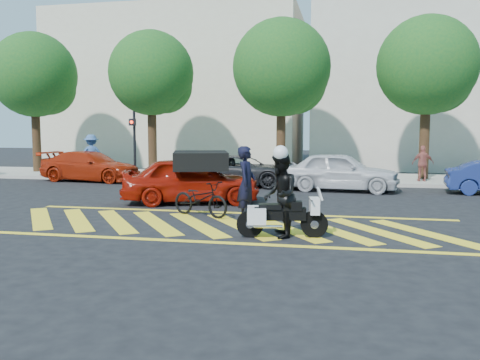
% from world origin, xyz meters
% --- Properties ---
extents(ground, '(90.00, 90.00, 0.00)m').
position_xyz_m(ground, '(0.00, 0.00, 0.00)').
color(ground, black).
rests_on(ground, ground).
extents(sidewalk, '(60.00, 5.00, 0.15)m').
position_xyz_m(sidewalk, '(0.00, 12.00, 0.07)').
color(sidewalk, '#9E998E').
rests_on(sidewalk, ground).
extents(crosswalk, '(12.33, 4.00, 0.01)m').
position_xyz_m(crosswalk, '(-0.04, 0.00, 0.00)').
color(crosswalk, yellow).
rests_on(crosswalk, ground).
extents(building_left, '(16.00, 8.00, 10.00)m').
position_xyz_m(building_left, '(-8.00, 21.00, 5.00)').
color(building_left, beige).
rests_on(building_left, ground).
extents(building_right, '(16.00, 8.00, 11.00)m').
position_xyz_m(building_right, '(9.00, 21.00, 5.50)').
color(building_right, beige).
rests_on(building_right, ground).
extents(tree_far_left, '(4.40, 4.40, 7.41)m').
position_xyz_m(tree_far_left, '(-12.87, 12.06, 5.05)').
color(tree_far_left, black).
rests_on(tree_far_left, ground).
extents(tree_left, '(4.20, 4.20, 7.26)m').
position_xyz_m(tree_left, '(-6.37, 12.06, 4.99)').
color(tree_left, black).
rests_on(tree_left, ground).
extents(tree_center, '(4.60, 4.60, 7.56)m').
position_xyz_m(tree_center, '(0.13, 12.06, 5.10)').
color(tree_center, black).
rests_on(tree_center, ground).
extents(tree_right, '(4.40, 4.40, 7.41)m').
position_xyz_m(tree_right, '(6.63, 12.06, 5.05)').
color(tree_right, black).
rests_on(tree_right, ground).
extents(signal_pole, '(0.28, 0.43, 3.20)m').
position_xyz_m(signal_pole, '(-6.50, 9.74, 1.92)').
color(signal_pole, black).
rests_on(signal_pole, ground).
extents(officer_bike, '(0.51, 0.74, 1.95)m').
position_xyz_m(officer_bike, '(0.51, 0.82, 0.98)').
color(officer_bike, black).
rests_on(officer_bike, ground).
extents(bicycle, '(1.96, 1.36, 0.98)m').
position_xyz_m(bicycle, '(-0.85, 1.17, 0.49)').
color(bicycle, black).
rests_on(bicycle, ground).
extents(police_motorcycle, '(2.01, 0.78, 0.89)m').
position_xyz_m(police_motorcycle, '(1.66, -1.10, 0.49)').
color(police_motorcycle, black).
rests_on(police_motorcycle, ground).
extents(officer_moto, '(0.86, 1.02, 1.88)m').
position_xyz_m(officer_moto, '(1.64, -1.09, 0.94)').
color(officer_moto, black).
rests_on(officer_moto, ground).
extents(red_convertible, '(4.75, 2.98, 1.51)m').
position_xyz_m(red_convertible, '(-1.84, 3.50, 0.75)').
color(red_convertible, '#911206').
rests_on(red_convertible, ground).
extents(parked_left, '(4.90, 2.38, 1.37)m').
position_xyz_m(parked_left, '(-8.41, 9.20, 0.69)').
color(parked_left, '#981F09').
rests_on(parked_left, ground).
extents(parked_mid_left, '(4.75, 2.44, 1.28)m').
position_xyz_m(parked_mid_left, '(-1.19, 8.72, 0.64)').
color(parked_mid_left, black).
rests_on(parked_mid_left, ground).
extents(parked_mid_right, '(4.60, 2.20, 1.52)m').
position_xyz_m(parked_mid_right, '(2.84, 7.80, 0.76)').
color(parked_mid_right, silver).
rests_on(parked_mid_right, ground).
extents(pedestrian_left, '(1.46, 1.27, 1.97)m').
position_xyz_m(pedestrian_left, '(-9.46, 11.27, 1.13)').
color(pedestrian_left, '#375C98').
rests_on(pedestrian_left, sidewalk).
extents(pedestrian_right, '(0.93, 0.44, 1.54)m').
position_xyz_m(pedestrian_right, '(6.30, 10.74, 0.92)').
color(pedestrian_right, '#9E5148').
rests_on(pedestrian_right, sidewalk).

